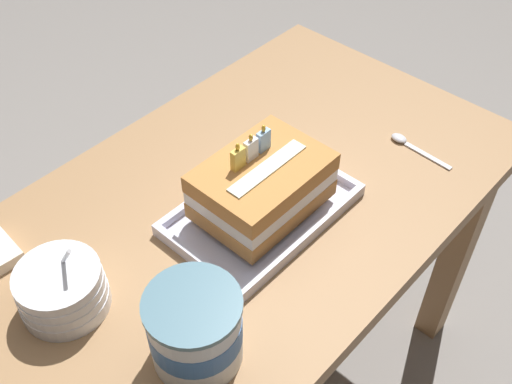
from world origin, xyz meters
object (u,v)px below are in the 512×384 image
ice_cream_tub (195,329)px  bowl_stack (62,289)px  foil_tray (262,211)px  serving_spoon_near_tray (407,143)px  birthday_cake (262,185)px

ice_cream_tub → bowl_stack: bearing=110.3°
foil_tray → ice_cream_tub: (-0.26, -0.11, 0.06)m
bowl_stack → ice_cream_tub: 0.22m
ice_cream_tub → serving_spoon_near_tray: ice_cream_tub is taller
ice_cream_tub → serving_spoon_near_tray: (0.59, 0.03, -0.06)m
foil_tray → bowl_stack: size_ratio=2.38×
ice_cream_tub → serving_spoon_near_tray: size_ratio=0.98×
foil_tray → ice_cream_tub: bearing=-156.5°
birthday_cake → serving_spoon_near_tray: size_ratio=1.58×
bowl_stack → foil_tray: bearing=-15.5°
birthday_cake → bowl_stack: (-0.34, 0.09, -0.03)m
bowl_stack → ice_cream_tub: bowl_stack is taller
bowl_stack → serving_spoon_near_tray: (0.66, -0.18, -0.03)m
ice_cream_tub → serving_spoon_near_tray: 0.59m
foil_tray → birthday_cake: birthday_cake is taller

